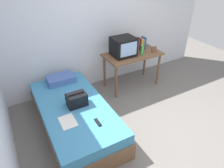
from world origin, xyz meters
name	(u,v)px	position (x,y,z in m)	size (l,w,h in m)	color
ground_plane	(155,137)	(0.00, 0.00, 0.00)	(8.00, 8.00, 0.00)	slate
wall_back	(97,23)	(0.00, 2.00, 1.30)	(5.20, 0.10, 2.60)	silver
bed	(75,116)	(-1.01, 0.83, 0.23)	(1.00, 2.00, 0.46)	brown
desk	(132,58)	(0.51, 1.47, 0.65)	(1.16, 0.60, 0.75)	brown
tv	(123,47)	(0.30, 1.49, 0.93)	(0.44, 0.39, 0.36)	black
water_bottle	(142,50)	(0.65, 1.35, 0.84)	(0.06, 0.06, 0.18)	green
book_row	(140,43)	(0.76, 1.61, 0.87)	(0.24, 0.17, 0.24)	#7A3D89
picture_frame	(154,49)	(0.92, 1.32, 0.81)	(0.11, 0.02, 0.12)	brown
pillow	(61,79)	(-0.97, 1.60, 0.52)	(0.48, 0.32, 0.12)	#4766AD
handbag	(77,100)	(-0.95, 0.80, 0.56)	(0.30, 0.20, 0.22)	black
magazine	(68,122)	(-1.20, 0.51, 0.46)	(0.21, 0.29, 0.01)	white
remote_dark	(98,122)	(-0.85, 0.29, 0.47)	(0.04, 0.16, 0.02)	black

